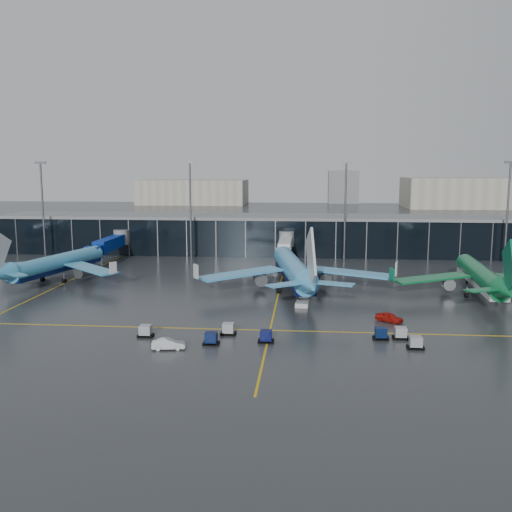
# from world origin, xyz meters

# --- Properties ---
(ground) EXTENTS (600.00, 600.00, 0.00)m
(ground) POSITION_xyz_m (0.00, 0.00, 0.00)
(ground) COLOR #282B2D
(ground) RESTS_ON ground
(terminal_pier) EXTENTS (142.00, 17.00, 10.70)m
(terminal_pier) POSITION_xyz_m (0.00, 62.00, 5.42)
(terminal_pier) COLOR black
(terminal_pier) RESTS_ON ground
(jet_bridges) EXTENTS (94.00, 27.50, 7.20)m
(jet_bridges) POSITION_xyz_m (-35.00, 42.99, 4.55)
(jet_bridges) COLOR #595B60
(jet_bridges) RESTS_ON ground
(flood_masts) EXTENTS (203.00, 0.50, 25.50)m
(flood_masts) POSITION_xyz_m (5.00, 50.00, 13.81)
(flood_masts) COLOR #595B60
(flood_masts) RESTS_ON ground
(distant_hangars) EXTENTS (260.00, 71.00, 22.00)m
(distant_hangars) POSITION_xyz_m (49.94, 270.08, 8.79)
(distant_hangars) COLOR #B2AD99
(distant_hangars) RESTS_ON ground
(taxi_lines) EXTENTS (220.00, 120.00, 0.02)m
(taxi_lines) POSITION_xyz_m (10.00, 10.61, 0.01)
(taxi_lines) COLOR gold
(taxi_lines) RESTS_ON ground
(airliner_arkefly) EXTENTS (41.61, 45.25, 11.96)m
(airliner_arkefly) POSITION_xyz_m (-37.38, 18.78, 5.98)
(airliner_arkefly) COLOR #3B94C3
(airliner_arkefly) RESTS_ON ground
(airliner_klm_near) EXTENTS (45.90, 50.39, 13.72)m
(airliner_klm_near) POSITION_xyz_m (12.71, 13.09, 6.86)
(airliner_klm_near) COLOR #429DD8
(airliner_klm_near) RESTS_ON ground
(airliner_aer_lingus) EXTENTS (37.50, 42.00, 12.20)m
(airliner_aer_lingus) POSITION_xyz_m (47.83, 11.52, 6.10)
(airliner_aer_lingus) COLOR #0C6835
(airliner_aer_lingus) RESTS_ON ground
(baggage_carts) EXTENTS (39.49, 6.38, 1.70)m
(baggage_carts) POSITION_xyz_m (13.30, -19.85, 0.76)
(baggage_carts) COLOR black
(baggage_carts) RESTS_ON ground
(mobile_airstair) EXTENTS (2.54, 3.42, 3.45)m
(mobile_airstair) POSITION_xyz_m (14.66, 0.42, 0.77)
(mobile_airstair) COLOR silver
(mobile_airstair) RESTS_ON ground
(service_van_red) EXTENTS (4.55, 3.98, 1.48)m
(service_van_red) POSITION_xyz_m (28.27, -8.64, 0.74)
(service_van_red) COLOR #AA140D
(service_van_red) RESTS_ON ground
(service_van_white) EXTENTS (4.62, 2.29, 1.45)m
(service_van_white) POSITION_xyz_m (-2.86, -25.05, 0.73)
(service_van_white) COLOR silver
(service_van_white) RESTS_ON ground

